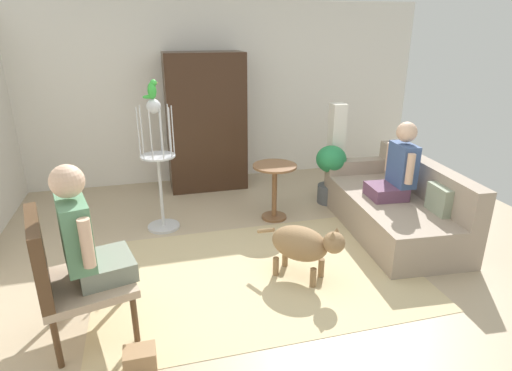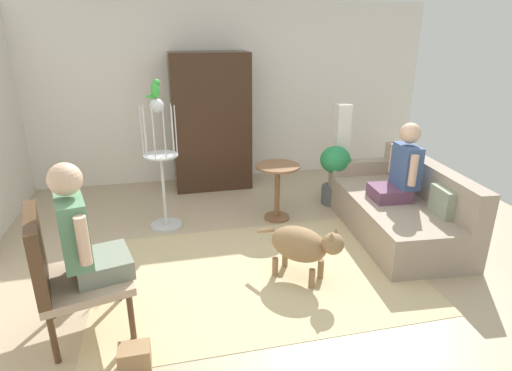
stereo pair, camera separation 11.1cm
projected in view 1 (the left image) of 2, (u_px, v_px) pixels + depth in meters
ground_plane at (277, 271)px, 3.98m from camera, size 6.76×6.76×0.00m
back_wall at (219, 93)px, 6.14m from camera, size 6.08×0.12×2.52m
area_rug at (258, 273)px, 3.92m from camera, size 2.91×1.94×0.01m
couch at (395, 207)px, 4.70m from camera, size 1.06×1.96×0.79m
armchair at (64, 272)px, 2.93m from camera, size 0.75×0.76×0.99m
person_on_couch at (398, 168)px, 4.51m from camera, size 0.47×0.52×0.83m
person_on_armchair at (84, 235)px, 2.92m from camera, size 0.53×0.55×0.87m
round_end_table at (275, 184)px, 4.93m from camera, size 0.51×0.51×0.67m
dog at (303, 244)px, 3.76m from camera, size 0.64×0.64×0.56m
bird_cage_stand at (159, 169)px, 4.59m from camera, size 0.37×0.37×1.46m
parrot at (152, 90)px, 4.30m from camera, size 0.17×0.10×0.20m
potted_plant at (331, 170)px, 5.39m from camera, size 0.38×0.38×0.76m
column_lamp at (335, 152)px, 5.56m from camera, size 0.20×0.20×1.25m
armoire_cabinet at (206, 122)px, 5.82m from camera, size 1.05×0.56×1.86m
handbag at (140, 361)px, 2.78m from camera, size 0.21×0.16×0.17m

